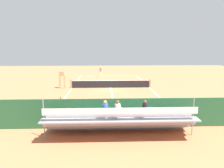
{
  "coord_description": "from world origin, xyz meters",
  "views": [
    {
      "loc": [
        0.94,
        28.42,
        5.55
      ],
      "look_at": [
        0.0,
        4.0,
        1.2
      ],
      "focal_mm": 36.03,
      "sensor_mm": 36.0,
      "label": 1
    }
  ],
  "objects_px": {
    "umpire_chair": "(62,78)",
    "courtside_bench": "(154,116)",
    "line_judge": "(60,110)",
    "tennis_racket": "(98,76)",
    "equipment_bag": "(129,122)",
    "tennis_player": "(101,71)",
    "tennis_ball_near": "(99,79)",
    "tennis_net": "(111,84)",
    "bleacher_stand": "(118,121)"
  },
  "relations": [
    {
      "from": "umpire_chair",
      "to": "tennis_ball_near",
      "type": "height_order",
      "value": "umpire_chair"
    },
    {
      "from": "courtside_bench",
      "to": "line_judge",
      "type": "distance_m",
      "value": 6.6
    },
    {
      "from": "line_judge",
      "to": "tennis_ball_near",
      "type": "bearing_deg",
      "value": -96.11
    },
    {
      "from": "courtside_bench",
      "to": "tennis_ball_near",
      "type": "relative_size",
      "value": 27.27
    },
    {
      "from": "tennis_racket",
      "to": "tennis_ball_near",
      "type": "relative_size",
      "value": 8.59
    },
    {
      "from": "bleacher_stand",
      "to": "line_judge",
      "type": "bearing_deg",
      "value": -28.06
    },
    {
      "from": "umpire_chair",
      "to": "tennis_net",
      "type": "bearing_deg",
      "value": -178.81
    },
    {
      "from": "line_judge",
      "to": "bleacher_stand",
      "type": "bearing_deg",
      "value": 151.94
    },
    {
      "from": "tennis_ball_near",
      "to": "line_judge",
      "type": "bearing_deg",
      "value": 83.89
    },
    {
      "from": "bleacher_stand",
      "to": "tennis_racket",
      "type": "relative_size",
      "value": 15.98
    },
    {
      "from": "tennis_racket",
      "to": "tennis_player",
      "type": "bearing_deg",
      "value": -157.87
    },
    {
      "from": "tennis_net",
      "to": "umpire_chair",
      "type": "bearing_deg",
      "value": 1.19
    },
    {
      "from": "tennis_player",
      "to": "tennis_ball_near",
      "type": "bearing_deg",
      "value": 84.15
    },
    {
      "from": "equipment_bag",
      "to": "line_judge",
      "type": "height_order",
      "value": "line_judge"
    },
    {
      "from": "tennis_racket",
      "to": "tennis_ball_near",
      "type": "distance_m",
      "value": 2.62
    },
    {
      "from": "equipment_bag",
      "to": "tennis_racket",
      "type": "bearing_deg",
      "value": -83.31
    },
    {
      "from": "equipment_bag",
      "to": "tennis_racket",
      "type": "distance_m",
      "value": 23.84
    },
    {
      "from": "tennis_net",
      "to": "line_judge",
      "type": "distance_m",
      "value": 13.89
    },
    {
      "from": "bleacher_stand",
      "to": "tennis_player",
      "type": "bearing_deg",
      "value": -86.99
    },
    {
      "from": "tennis_net",
      "to": "tennis_player",
      "type": "height_order",
      "value": "tennis_player"
    },
    {
      "from": "equipment_bag",
      "to": "tennis_player",
      "type": "xyz_separation_m",
      "value": [
        2.28,
        -23.88,
        0.84
      ]
    },
    {
      "from": "courtside_bench",
      "to": "tennis_player",
      "type": "distance_m",
      "value": 24.09
    },
    {
      "from": "umpire_chair",
      "to": "tennis_racket",
      "type": "distance_m",
      "value": 11.33
    },
    {
      "from": "equipment_bag",
      "to": "tennis_net",
      "type": "bearing_deg",
      "value": -86.29
    },
    {
      "from": "line_judge",
      "to": "tennis_racket",
      "type": "bearing_deg",
      "value": -94.93
    },
    {
      "from": "courtside_bench",
      "to": "tennis_ball_near",
      "type": "height_order",
      "value": "courtside_bench"
    },
    {
      "from": "bleacher_stand",
      "to": "tennis_player",
      "type": "xyz_separation_m",
      "value": [
        1.36,
        -25.86,
        0.08
      ]
    },
    {
      "from": "courtside_bench",
      "to": "line_judge",
      "type": "height_order",
      "value": "line_judge"
    },
    {
      "from": "bleacher_stand",
      "to": "tennis_ball_near",
      "type": "height_order",
      "value": "bleacher_stand"
    },
    {
      "from": "bleacher_stand",
      "to": "equipment_bag",
      "type": "bearing_deg",
      "value": -114.94
    },
    {
      "from": "tennis_net",
      "to": "equipment_bag",
      "type": "xyz_separation_m",
      "value": [
        -0.87,
        13.4,
        -0.32
      ]
    },
    {
      "from": "courtside_bench",
      "to": "umpire_chair",
      "type": "bearing_deg",
      "value": -56.09
    },
    {
      "from": "umpire_chair",
      "to": "courtside_bench",
      "type": "relative_size",
      "value": 1.19
    },
    {
      "from": "tennis_racket",
      "to": "tennis_ball_near",
      "type": "bearing_deg",
      "value": 94.58
    },
    {
      "from": "equipment_bag",
      "to": "line_judge",
      "type": "distance_m",
      "value": 4.88
    },
    {
      "from": "umpire_chair",
      "to": "courtside_bench",
      "type": "distance_m",
      "value": 15.86
    },
    {
      "from": "umpire_chair",
      "to": "tennis_racket",
      "type": "bearing_deg",
      "value": -112.41
    },
    {
      "from": "tennis_net",
      "to": "tennis_ball_near",
      "type": "distance_m",
      "value": 7.86
    },
    {
      "from": "tennis_net",
      "to": "tennis_ball_near",
      "type": "relative_size",
      "value": 156.06
    },
    {
      "from": "bleacher_stand",
      "to": "line_judge",
      "type": "height_order",
      "value": "bleacher_stand"
    },
    {
      "from": "line_judge",
      "to": "tennis_player",
      "type": "bearing_deg",
      "value": -96.07
    },
    {
      "from": "tennis_racket",
      "to": "courtside_bench",
      "type": "bearing_deg",
      "value": 100.93
    },
    {
      "from": "tennis_net",
      "to": "tennis_player",
      "type": "relative_size",
      "value": 5.35
    },
    {
      "from": "tennis_racket",
      "to": "equipment_bag",
      "type": "bearing_deg",
      "value": 96.69
    },
    {
      "from": "courtside_bench",
      "to": "tennis_racket",
      "type": "distance_m",
      "value": 23.99
    },
    {
      "from": "courtside_bench",
      "to": "tennis_racket",
      "type": "bearing_deg",
      "value": -79.07
    },
    {
      "from": "courtside_bench",
      "to": "equipment_bag",
      "type": "distance_m",
      "value": 1.81
    },
    {
      "from": "bleacher_stand",
      "to": "umpire_chair",
      "type": "xyz_separation_m",
      "value": [
        6.15,
        -15.25,
        0.38
      ]
    },
    {
      "from": "umpire_chair",
      "to": "tennis_racket",
      "type": "relative_size",
      "value": 3.78
    },
    {
      "from": "tennis_player",
      "to": "line_judge",
      "type": "relative_size",
      "value": 1.0
    }
  ]
}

